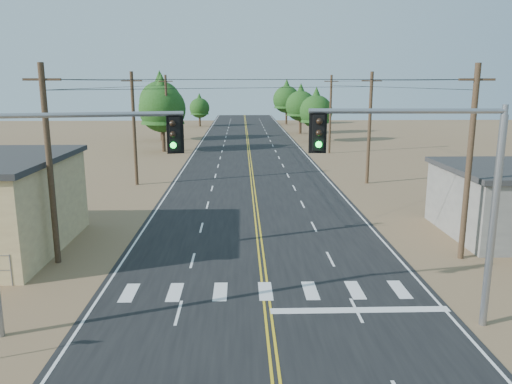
{
  "coord_description": "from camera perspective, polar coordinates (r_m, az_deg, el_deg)",
  "views": [
    {
      "loc": [
        -1.04,
        -12.6,
        9.06
      ],
      "look_at": [
        -0.28,
        12.65,
        3.5
      ],
      "focal_mm": 35.0,
      "sensor_mm": 36.0,
      "label": 1
    }
  ],
  "objects": [
    {
      "name": "utility_pole_left_mid",
      "position": [
        45.76,
        -13.76,
        7.12
      ],
      "size": [
        1.8,
        0.3,
        10.0
      ],
      "color": "#4C3826",
      "rests_on": "ground"
    },
    {
      "name": "tree_left_near",
      "position": [
        67.68,
        -10.68,
        9.85
      ],
      "size": [
        6.16,
        6.16,
        10.27
      ],
      "color": "#3F2D1E",
      "rests_on": "ground"
    },
    {
      "name": "tree_right_far",
      "position": [
        111.39,
        3.51,
        10.83
      ],
      "size": [
        5.9,
        5.9,
        9.83
      ],
      "color": "#3F2D1E",
      "rests_on": "ground"
    },
    {
      "name": "utility_pole_left_near",
      "position": [
        26.65,
        -22.53,
        2.95
      ],
      "size": [
        1.8,
        0.3,
        10.0
      ],
      "color": "#4C3826",
      "rests_on": "ground"
    },
    {
      "name": "tree_right_near",
      "position": [
        78.43,
        6.88,
        9.49
      ],
      "size": [
        5.07,
        5.07,
        8.45
      ],
      "color": "#3F2D1E",
      "rests_on": "ground"
    },
    {
      "name": "utility_pole_left_far",
      "position": [
        65.41,
        -10.16,
        8.77
      ],
      "size": [
        1.8,
        0.3,
        10.0
      ],
      "color": "#4C3826",
      "rests_on": "ground"
    },
    {
      "name": "tree_right_mid",
      "position": [
        90.85,
        5.13,
        10.12
      ],
      "size": [
        5.39,
        5.39,
        8.99
      ],
      "color": "#3F2D1E",
      "rests_on": "ground"
    },
    {
      "name": "utility_pole_right_mid",
      "position": [
        46.24,
        12.84,
        7.22
      ],
      "size": [
        1.8,
        0.3,
        10.0
      ],
      "color": "#4C3826",
      "rests_on": "ground"
    },
    {
      "name": "signal_mast_left",
      "position": [
        18.96,
        -22.84,
        0.77
      ],
      "size": [
        6.89,
        1.63,
        8.19
      ],
      "rotation": [
        0.0,
        0.0,
        0.2
      ],
      "color": "gray",
      "rests_on": "ground"
    },
    {
      "name": "signal_mast_right",
      "position": [
        19.07,
        20.5,
        1.25
      ],
      "size": [
        6.98,
        0.49,
        8.32
      ],
      "rotation": [
        0.0,
        0.0,
        -0.03
      ],
      "color": "gray",
      "rests_on": "ground"
    },
    {
      "name": "utility_pole_right_far",
      "position": [
        65.74,
        8.49,
        8.85
      ],
      "size": [
        1.8,
        0.3,
        10.0
      ],
      "color": "#4C3826",
      "rests_on": "ground"
    },
    {
      "name": "utility_pole_right_near",
      "position": [
        27.46,
        23.19,
        3.15
      ],
      "size": [
        1.8,
        0.3,
        10.0
      ],
      "color": "#4C3826",
      "rests_on": "ground"
    },
    {
      "name": "road",
      "position": [
        43.56,
        -0.32,
        0.42
      ],
      "size": [
        15.0,
        200.0,
        0.02
      ],
      "primitive_type": "cube",
      "color": "black",
      "rests_on": "ground"
    },
    {
      "name": "tree_left_mid",
      "position": [
        81.02,
        -10.88,
        10.53
      ],
      "size": [
        6.57,
        6.57,
        10.96
      ],
      "color": "#3F2D1E",
      "rests_on": "ground"
    },
    {
      "name": "tree_left_far",
      "position": [
        106.44,
        -6.48,
        9.75
      ],
      "size": [
        4.17,
        4.17,
        6.94
      ],
      "color": "#3F2D1E",
      "rests_on": "ground"
    }
  ]
}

